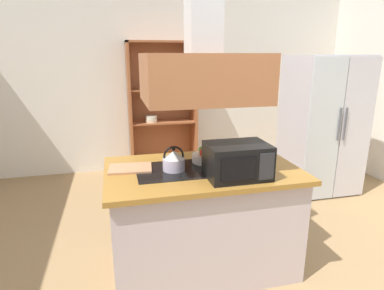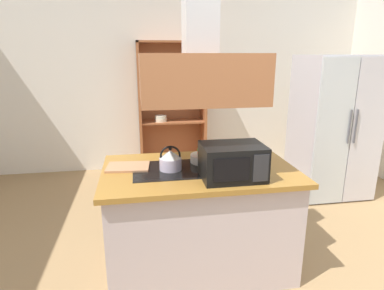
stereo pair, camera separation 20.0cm
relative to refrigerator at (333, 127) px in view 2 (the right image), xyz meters
name	(u,v)px [view 2 (the right image)]	position (x,y,z in m)	size (l,w,h in m)	color
ground_plane	(223,281)	(-1.83, -1.53, -0.90)	(7.80, 7.80, 0.00)	#94744D
wall_back	(177,83)	(-1.83, 1.47, 0.45)	(6.00, 0.12, 2.70)	silver
kitchen_island	(199,217)	(-1.99, -1.26, -0.44)	(1.56, 0.97, 0.90)	#BAAAAB
range_hood	(200,62)	(-1.99, -1.26, 0.85)	(0.90, 0.70, 1.25)	#9F5F38
refrigerator	(333,127)	(0.00, 0.00, 0.00)	(0.90, 0.78, 1.79)	#B8B5BC
dish_cabinet	(172,115)	(-1.94, 1.26, -0.01)	(1.02, 0.40, 1.98)	#97522E
kettle	(170,160)	(-2.22, -1.26, 0.09)	(0.18, 0.18, 0.20)	#BBB0C9
cutting_board	(128,167)	(-2.56, -1.16, 0.01)	(0.34, 0.24, 0.02)	#B37C55
microwave	(232,162)	(-1.78, -1.52, 0.13)	(0.46, 0.35, 0.26)	black
fruit_bowl	(205,157)	(-1.91, -1.12, 0.05)	(0.24, 0.24, 0.14)	silver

